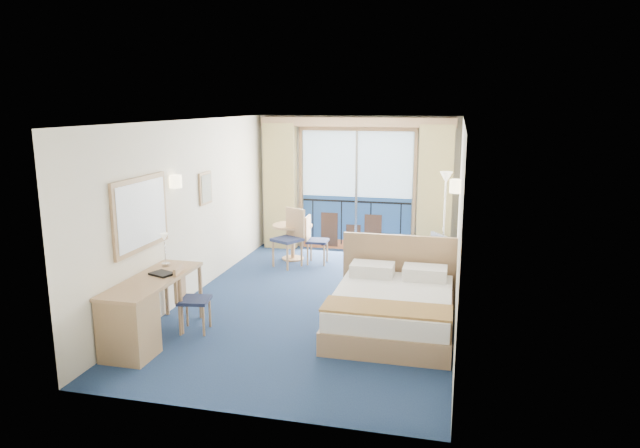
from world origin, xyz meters
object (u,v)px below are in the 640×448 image
at_px(armchair, 425,254).
at_px(desk_chair, 188,295).
at_px(table_chair_b, 291,234).
at_px(table_chair_a, 313,237).
at_px(bed, 393,308).
at_px(nightstand, 439,280).
at_px(floor_lamp, 445,196).
at_px(round_table, 293,233).
at_px(desk, 134,318).

height_order(armchair, desk_chair, desk_chair).
bearing_deg(table_chair_b, table_chair_a, 62.85).
xyz_separation_m(bed, nightstand, (0.54, 1.34, 0.01)).
distance_m(desk_chair, table_chair_a, 3.61).
height_order(nightstand, table_chair_b, table_chair_b).
xyz_separation_m(floor_lamp, table_chair_a, (-2.36, -0.25, -0.83)).
distance_m(bed, desk_chair, 2.68).
xyz_separation_m(desk_chair, table_chair_a, (0.78, 3.53, 0.00)).
height_order(bed, nightstand, bed).
relative_size(desk_chair, table_chair_a, 0.99).
relative_size(nightstand, round_table, 0.81).
relative_size(desk, table_chair_b, 1.60).
bearing_deg(desk_chair, floor_lamp, -49.34).
xyz_separation_m(armchair, table_chair_a, (-2.06, 0.09, 0.17)).
xyz_separation_m(nightstand, table_chair_a, (-2.35, 1.50, 0.20)).
height_order(floor_lamp, desk_chair, floor_lamp).
bearing_deg(round_table, nightstand, -30.96).
bearing_deg(bed, desk_chair, -165.15).
bearing_deg(table_chair_b, armchair, 32.08).
height_order(nightstand, round_table, round_table).
relative_size(desk_chair, table_chair_b, 0.84).
distance_m(bed, table_chair_a, 3.37).
relative_size(floor_lamp, desk, 1.04).
xyz_separation_m(desk_chair, table_chair_b, (0.42, 3.28, 0.09)).
bearing_deg(armchair, desk, 19.56).
height_order(bed, round_table, bed).
height_order(bed, table_chair_a, bed).
distance_m(floor_lamp, table_chair_a, 2.51).
height_order(floor_lamp, desk, floor_lamp).
xyz_separation_m(round_table, table_chair_a, (0.45, -0.17, -0.01)).
bearing_deg(table_chair_a, armchair, -94.98).
distance_m(floor_lamp, round_table, 2.93).
relative_size(nightstand, table_chair_a, 0.69).
bearing_deg(bed, table_chair_b, 129.86).
bearing_deg(floor_lamp, table_chair_a, -174.07).
bearing_deg(desk, desk_chair, 68.01).
distance_m(desk_chair, round_table, 3.72).
height_order(floor_lamp, round_table, floor_lamp).
xyz_separation_m(nightstand, floor_lamp, (0.01, 1.75, 1.02)).
bearing_deg(nightstand, floor_lamp, 89.58).
height_order(desk, table_chair_a, table_chair_a).
distance_m(armchair, table_chair_a, 2.07).
bearing_deg(desk, floor_lamp, 52.79).
distance_m(round_table, table_chair_a, 0.48).
bearing_deg(desk_chair, round_table, -14.70).
xyz_separation_m(floor_lamp, desk, (-3.46, -4.55, -0.89)).
xyz_separation_m(armchair, desk_chair, (-2.84, -3.44, 0.17)).
height_order(desk_chair, table_chair_b, table_chair_b).
distance_m(nightstand, armchair, 1.45).
relative_size(bed, table_chair_a, 2.26).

